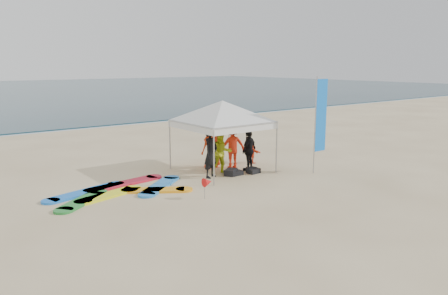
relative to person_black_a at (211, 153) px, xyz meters
name	(u,v)px	position (x,y,z in m)	size (l,w,h in m)	color
ground	(254,206)	(-0.86, -3.34, -0.89)	(120.00, 120.00, 0.00)	beige
shoreline_foam	(59,130)	(-0.86, 14.86, -0.89)	(160.00, 1.20, 0.01)	silver
person_black_a	(211,153)	(0.00, 0.00, 0.00)	(0.65, 0.43, 1.78)	black
person_yellow	(221,153)	(0.61, 0.18, -0.09)	(0.77, 0.60, 1.59)	#BAC71C
person_orange_a	(232,145)	(1.53, 0.72, -0.01)	(1.14, 0.65, 1.76)	red
person_black_b	(249,150)	(1.77, -0.01, -0.11)	(0.91, 0.38, 1.56)	black
person_orange_b	(212,146)	(0.91, 1.22, -0.02)	(0.85, 0.56, 1.75)	red
person_seated	(252,152)	(2.67, 0.86, -0.44)	(0.84, 0.27, 0.90)	#FD4116
canopy_tent	(222,101)	(0.89, 0.50, 1.77)	(4.05, 4.05, 3.05)	#A5A5A8
feather_flag	(320,117)	(3.64, -1.83, 1.21)	(0.60, 0.04, 3.57)	#A5A5A8
marker_pennant	(208,182)	(-1.50, -1.93, -0.39)	(0.28, 0.28, 0.64)	#A5A5A8
gear_pile	(240,172)	(1.10, -0.30, -0.79)	(1.41, 0.79, 0.22)	black
surfboard_spread	(120,190)	(-3.34, 0.31, -0.85)	(4.49, 2.49, 0.07)	#277DD3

